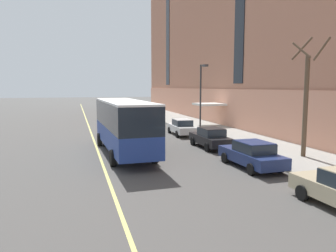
{
  "coord_description": "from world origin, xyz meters",
  "views": [
    {
      "loc": [
        -4.09,
        -18.12,
        4.67
      ],
      "look_at": [
        2.44,
        4.78,
        1.8
      ],
      "focal_mm": 35.0,
      "sensor_mm": 36.0,
      "label": 1
    }
  ],
  "objects_px": {
    "parked_car_red_5": "(140,111)",
    "parked_car_green_0": "(149,115)",
    "city_bus": "(124,123)",
    "parked_car_black_7": "(210,138)",
    "street_lamp": "(202,91)",
    "parked_car_white_2": "(182,127)",
    "street_tree_mid_block": "(306,98)",
    "parked_car_navy_3": "(252,154)"
  },
  "relations": [
    {
      "from": "parked_car_white_2",
      "to": "parked_car_red_5",
      "type": "xyz_separation_m",
      "value": [
        0.04,
        21.39,
        -0.0
      ]
    },
    {
      "from": "parked_car_green_0",
      "to": "parked_car_navy_3",
      "type": "xyz_separation_m",
      "value": [
        -0.13,
        -27.92,
        0.0
      ]
    },
    {
      "from": "city_bus",
      "to": "parked_car_red_5",
      "type": "distance_m",
      "value": 29.65
    },
    {
      "from": "street_tree_mid_block",
      "to": "parked_car_navy_3",
      "type": "bearing_deg",
      "value": -164.14
    },
    {
      "from": "parked_car_green_0",
      "to": "street_lamp",
      "type": "bearing_deg",
      "value": -83.29
    },
    {
      "from": "parked_car_green_0",
      "to": "parked_car_black_7",
      "type": "height_order",
      "value": "same"
    },
    {
      "from": "parked_car_green_0",
      "to": "parked_car_red_5",
      "type": "relative_size",
      "value": 0.96
    },
    {
      "from": "parked_car_red_5",
      "to": "city_bus",
      "type": "bearing_deg",
      "value": -103.14
    },
    {
      "from": "city_bus",
      "to": "parked_car_navy_3",
      "type": "relative_size",
      "value": 2.32
    },
    {
      "from": "parked_car_red_5",
      "to": "street_lamp",
      "type": "xyz_separation_m",
      "value": [
        1.72,
        -21.99,
        3.43
      ]
    },
    {
      "from": "parked_car_red_5",
      "to": "parked_car_green_0",
      "type": "bearing_deg",
      "value": -90.53
    },
    {
      "from": "parked_car_white_2",
      "to": "parked_car_black_7",
      "type": "relative_size",
      "value": 1.05
    },
    {
      "from": "city_bus",
      "to": "parked_car_red_5",
      "type": "height_order",
      "value": "city_bus"
    },
    {
      "from": "parked_car_navy_3",
      "to": "street_lamp",
      "type": "xyz_separation_m",
      "value": [
        1.92,
        12.73,
        3.43
      ]
    },
    {
      "from": "parked_car_black_7",
      "to": "street_tree_mid_block",
      "type": "xyz_separation_m",
      "value": [
        4.38,
        -5.09,
        3.15
      ]
    },
    {
      "from": "parked_car_black_7",
      "to": "street_tree_mid_block",
      "type": "relative_size",
      "value": 0.59
    },
    {
      "from": "city_bus",
      "to": "parked_car_navy_3",
      "type": "height_order",
      "value": "city_bus"
    },
    {
      "from": "city_bus",
      "to": "parked_car_white_2",
      "type": "distance_m",
      "value": 10.11
    },
    {
      "from": "city_bus",
      "to": "parked_car_green_0",
      "type": "height_order",
      "value": "city_bus"
    },
    {
      "from": "parked_car_navy_3",
      "to": "parked_car_black_7",
      "type": "distance_m",
      "value": 6.39
    },
    {
      "from": "parked_car_red_5",
      "to": "street_tree_mid_block",
      "type": "height_order",
      "value": "street_tree_mid_block"
    },
    {
      "from": "parked_car_red_5",
      "to": "street_tree_mid_block",
      "type": "relative_size",
      "value": 0.6
    },
    {
      "from": "parked_car_navy_3",
      "to": "street_tree_mid_block",
      "type": "height_order",
      "value": "street_tree_mid_block"
    },
    {
      "from": "parked_car_red_5",
      "to": "parked_car_black_7",
      "type": "bearing_deg",
      "value": -90.07
    },
    {
      "from": "parked_car_white_2",
      "to": "parked_car_black_7",
      "type": "bearing_deg",
      "value": -90.0
    },
    {
      "from": "parked_car_red_5",
      "to": "street_tree_mid_block",
      "type": "distance_m",
      "value": 33.86
    },
    {
      "from": "parked_car_red_5",
      "to": "parked_car_navy_3",
      "type": "bearing_deg",
      "value": -90.32
    },
    {
      "from": "parked_car_green_0",
      "to": "parked_car_red_5",
      "type": "bearing_deg",
      "value": 89.47
    },
    {
      "from": "city_bus",
      "to": "parked_car_white_2",
      "type": "bearing_deg",
      "value": 48.08
    },
    {
      "from": "parked_car_green_0",
      "to": "parked_car_white_2",
      "type": "height_order",
      "value": "same"
    },
    {
      "from": "parked_car_black_7",
      "to": "parked_car_white_2",
      "type": "bearing_deg",
      "value": 90.0
    },
    {
      "from": "street_lamp",
      "to": "parked_car_black_7",
      "type": "bearing_deg",
      "value": -105.49
    },
    {
      "from": "parked_car_green_0",
      "to": "parked_car_navy_3",
      "type": "bearing_deg",
      "value": -90.27
    },
    {
      "from": "street_lamp",
      "to": "parked_car_green_0",
      "type": "bearing_deg",
      "value": 96.71
    },
    {
      "from": "parked_car_black_7",
      "to": "city_bus",
      "type": "bearing_deg",
      "value": -175.7
    },
    {
      "from": "parked_car_red_5",
      "to": "street_lamp",
      "type": "distance_m",
      "value": 22.32
    },
    {
      "from": "street_tree_mid_block",
      "to": "street_lamp",
      "type": "distance_m",
      "value": 11.74
    },
    {
      "from": "city_bus",
      "to": "parked_car_navy_3",
      "type": "bearing_deg",
      "value": -41.99
    },
    {
      "from": "parked_car_red_5",
      "to": "street_lamp",
      "type": "height_order",
      "value": "street_lamp"
    },
    {
      "from": "parked_car_green_0",
      "to": "parked_car_navy_3",
      "type": "distance_m",
      "value": 27.92
    },
    {
      "from": "street_tree_mid_block",
      "to": "city_bus",
      "type": "bearing_deg",
      "value": 157.49
    },
    {
      "from": "city_bus",
      "to": "street_lamp",
      "type": "relative_size",
      "value": 1.69
    }
  ]
}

